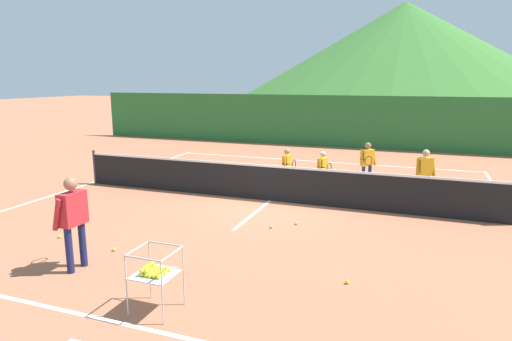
% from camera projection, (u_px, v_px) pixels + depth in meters
% --- Properties ---
extents(ground_plane, '(120.00, 120.00, 0.00)m').
position_uv_depth(ground_plane, '(270.00, 201.00, 11.77)').
color(ground_plane, '#A86647').
extents(line_baseline_near, '(11.82, 0.08, 0.01)m').
position_uv_depth(line_baseline_near, '(117.00, 323.00, 5.87)').
color(line_baseline_near, white).
rests_on(line_baseline_near, ground).
extents(line_baseline_far, '(11.82, 0.08, 0.01)m').
position_uv_depth(line_baseline_far, '(319.00, 162.00, 17.36)').
color(line_baseline_far, white).
rests_on(line_baseline_far, ground).
extents(line_sideline_west, '(0.08, 12.51, 0.01)m').
position_uv_depth(line_sideline_west, '(92.00, 183.00, 13.78)').
color(line_sideline_west, white).
rests_on(line_sideline_west, ground).
extents(line_service_center, '(0.08, 5.03, 0.01)m').
position_uv_depth(line_service_center, '(270.00, 201.00, 11.77)').
color(line_service_center, white).
rests_on(line_service_center, ground).
extents(tennis_net, '(11.56, 0.08, 1.05)m').
position_uv_depth(tennis_net, '(270.00, 183.00, 11.67)').
color(tennis_net, '#333338').
rests_on(tennis_net, ground).
extents(instructor, '(0.42, 0.75, 1.62)m').
position_uv_depth(instructor, '(73.00, 215.00, 7.35)').
color(instructor, '#191E4C').
rests_on(instructor, ground).
extents(student_0, '(0.40, 0.61, 1.19)m').
position_uv_depth(student_0, '(287.00, 165.00, 12.96)').
color(student_0, black).
rests_on(student_0, ground).
extents(student_1, '(0.41, 0.65, 1.20)m').
position_uv_depth(student_1, '(323.00, 168.00, 12.45)').
color(student_1, black).
rests_on(student_1, ground).
extents(student_2, '(0.48, 0.71, 1.35)m').
position_uv_depth(student_2, '(367.00, 160.00, 13.15)').
color(student_2, navy).
rests_on(student_2, ground).
extents(student_3, '(0.54, 0.45, 1.38)m').
position_uv_depth(student_3, '(425.00, 170.00, 11.68)').
color(student_3, navy).
rests_on(student_3, ground).
extents(ball_cart, '(0.58, 0.58, 0.90)m').
position_uv_depth(ball_cart, '(154.00, 271.00, 6.08)').
color(ball_cart, '#B7B7BC').
rests_on(ball_cart, ground).
extents(tennis_ball_0, '(0.07, 0.07, 0.07)m').
position_uv_depth(tennis_ball_0, '(114.00, 249.00, 8.32)').
color(tennis_ball_0, yellow).
rests_on(tennis_ball_0, ground).
extents(tennis_ball_1, '(0.07, 0.07, 0.07)m').
position_uv_depth(tennis_ball_1, '(271.00, 227.00, 9.60)').
color(tennis_ball_1, yellow).
rests_on(tennis_ball_1, ground).
extents(tennis_ball_3, '(0.07, 0.07, 0.07)m').
position_uv_depth(tennis_ball_3, '(60.00, 236.00, 9.01)').
color(tennis_ball_3, yellow).
rests_on(tennis_ball_3, ground).
extents(tennis_ball_4, '(0.07, 0.07, 0.07)m').
position_uv_depth(tennis_ball_4, '(347.00, 282.00, 6.99)').
color(tennis_ball_4, yellow).
rests_on(tennis_ball_4, ground).
extents(tennis_ball_5, '(0.07, 0.07, 0.07)m').
position_uv_depth(tennis_ball_5, '(296.00, 223.00, 9.83)').
color(tennis_ball_5, yellow).
rests_on(tennis_ball_5, ground).
extents(windscreen_fence, '(26.00, 0.08, 2.45)m').
position_uv_depth(windscreen_fence, '(338.00, 121.00, 20.84)').
color(windscreen_fence, '#286B33').
rests_on(windscreen_fence, ground).
extents(hill_0, '(48.45, 48.45, 13.80)m').
position_uv_depth(hill_0, '(403.00, 53.00, 62.37)').
color(hill_0, '#38702D').
rests_on(hill_0, ground).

